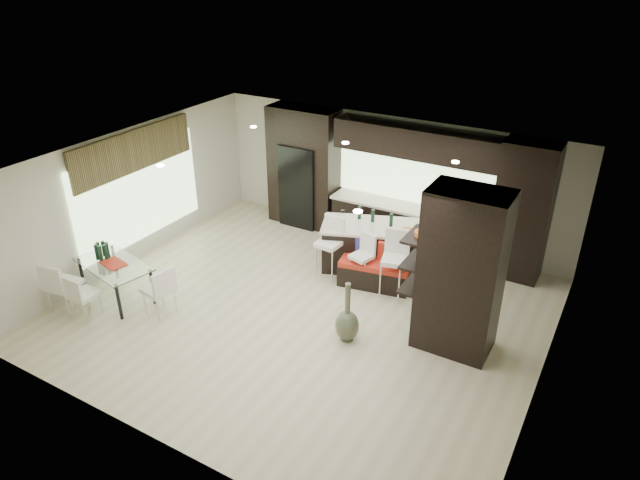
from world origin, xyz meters
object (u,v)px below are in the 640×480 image
Objects in this scene: kitchen_island at (378,247)px; chair_end at (159,293)px; stool_mid at (361,265)px; floor_vase at (347,312)px; stool_left at (329,254)px; stool_right at (394,271)px; chair_near at (85,297)px; chair_far at (64,288)px; dining_table at (117,281)px; bench at (375,274)px.

kitchen_island reaches higher than chair_end.
kitchen_island is 0.77m from stool_mid.
floor_vase is at bearing -54.78° from stool_mid.
stool_right is at bearing 4.13° from stool_left.
chair_near is 0.46m from chair_far.
chair_far is at bearing -109.00° from dining_table.
kitchen_island reaches higher than bench.
floor_vase reaches higher than bench.
bench is at bearing 30.19° from chair_far.
stool_right is 1.61m from floor_vase.
bench is at bearing 41.16° from chair_near.
bench is 5.57m from chair_far.
floor_vase is 1.16× the size of chair_far.
chair_end reaches higher than dining_table.
chair_far is at bearing -159.73° from floor_vase.
stool_right is 1.18× the size of chair_end.
kitchen_island reaches higher than chair_far.
floor_vase is 4.99m from chair_far.
dining_table is 1.87× the size of chair_near.
stool_mid is 4.95m from chair_near.
stool_left is 0.96× the size of stool_right.
bench is 1.45× the size of chair_far.
dining_table is at bearing -155.67° from bench.
dining_table is 1.58× the size of chair_far.
chair_end is (1.05, 0.00, 0.08)m from dining_table.
bench is 1.71× the size of chair_near.
chair_near is (-3.66, -4.10, -0.07)m from kitchen_island.
floor_vase reaches higher than chair_end.
kitchen_island is 2.56× the size of chair_end.
stool_left reaches higher than bench.
stool_right reaches higher than chair_far.
floor_vase is (1.25, -1.61, 0.04)m from stool_left.
bench is at bearing 47.55° from dining_table.
stool_right is at bearing 85.71° from floor_vase.
stool_left is 0.69m from stool_mid.
dining_table is at bearing -134.38° from stool_left.
bench is at bearing 36.34° from stool_mid.
chair_end is at bearing -118.44° from stool_mid.
stool_mid is at bearing -170.52° from bench.
bench is at bearing 148.77° from stool_right.
kitchen_island is 4.28m from chair_end.
floor_vase is 1.37× the size of chair_near.
dining_table is 1.68× the size of chair_end.
floor_vase is 0.73× the size of dining_table.
dining_table is at bearing -166.86° from floor_vase.
stool_left reaches higher than chair_far.
stool_mid is 1.74m from floor_vase.
dining_table is (-3.66, -3.39, -0.11)m from kitchen_island.
floor_vase is at bearing 12.01° from chair_far.
chair_end reaches higher than stool_mid.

